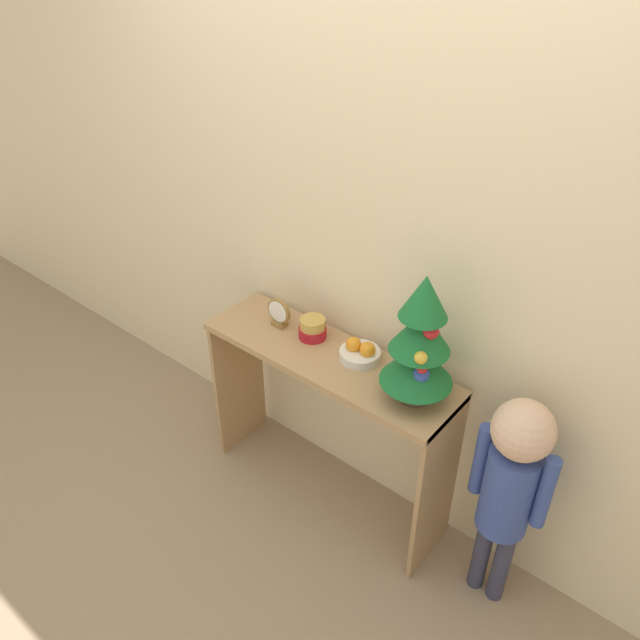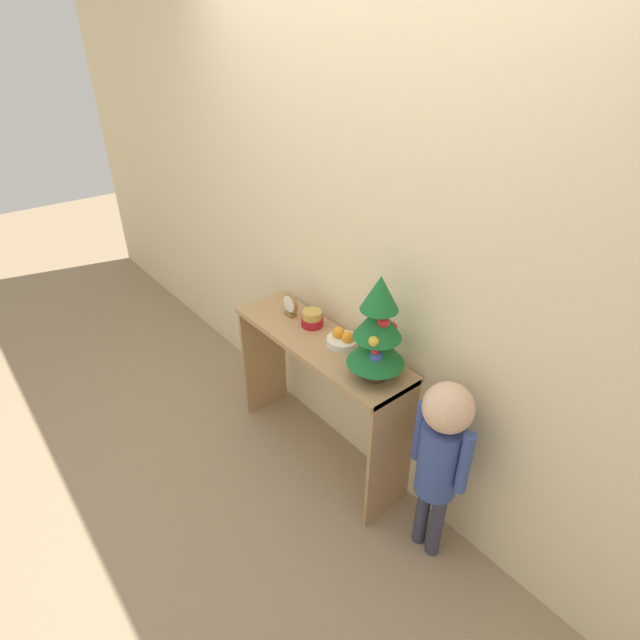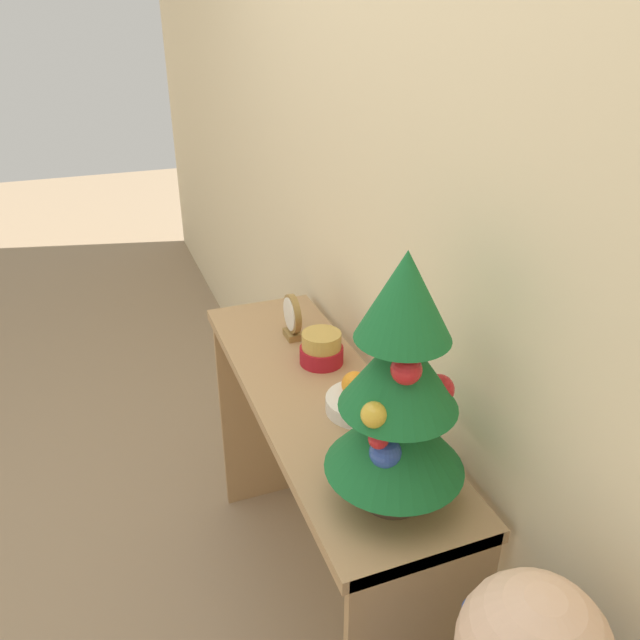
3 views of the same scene
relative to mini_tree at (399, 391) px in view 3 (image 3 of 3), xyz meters
The scene contains 7 objects.
ground_plane 1.13m from the mini_tree, 157.52° to the right, with size 12.00×12.00×0.00m, color #997F60.
back_wall 0.50m from the mini_tree, 152.60° to the left, with size 7.00×0.05×2.50m, color beige.
console_table 0.60m from the mini_tree, behind, with size 1.12×0.33×0.79m.
mini_tree is the anchor object (origin of this frame).
fruit_bowl 0.37m from the mini_tree, 167.76° to the left, with size 0.16×0.16×0.09m.
singing_bowl 0.58m from the mini_tree, behind, with size 0.12×0.12×0.09m.
desk_clock 0.72m from the mini_tree, behind, with size 0.11×0.04×0.13m.
Camera 3 is at (1.23, -0.29, 1.65)m, focal length 35.00 mm.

